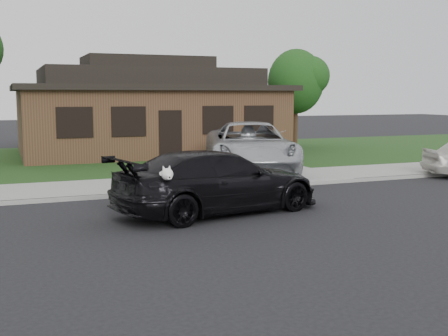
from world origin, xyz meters
name	(u,v)px	position (x,y,z in m)	size (l,w,h in m)	color
ground	(136,224)	(0.00, 0.00, 0.00)	(120.00, 120.00, 0.00)	black
sidewalk	(100,188)	(0.00, 5.00, 0.06)	(60.00, 3.00, 0.12)	gray
curb	(109,196)	(0.00, 3.50, 0.06)	(60.00, 0.12, 0.12)	gray
lawn	(71,160)	(0.00, 13.00, 0.07)	(60.00, 13.00, 0.13)	#193814
driveway	(222,162)	(6.00, 10.00, 0.07)	(4.50, 13.00, 0.14)	gray
sedan	(218,182)	(2.20, 0.54, 0.78)	(5.70, 3.22, 1.56)	black
minivan	(250,147)	(5.67, 6.34, 1.04)	(3.00, 6.50, 1.81)	#B6B9BE
recycling_bin	(193,171)	(2.70, 4.03, 0.58)	(0.57, 0.60, 0.91)	navy
house	(148,111)	(4.00, 15.00, 2.13)	(12.60, 8.60, 4.65)	#422B1C
tree_1	(299,80)	(12.14, 14.40, 3.71)	(3.15, 3.00, 5.25)	#332114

